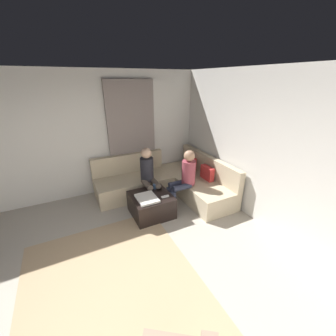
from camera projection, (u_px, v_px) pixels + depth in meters
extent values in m
cube|color=#B2A899|center=(108.00, 306.00, 2.57)|extent=(6.00, 6.00, 0.10)
cube|color=silver|center=(292.00, 160.00, 3.23)|extent=(6.00, 0.12, 2.70)
cube|color=silver|center=(71.00, 138.00, 4.44)|extent=(0.12, 6.00, 2.70)
cube|color=gray|center=(132.00, 137.00, 4.93)|extent=(0.06, 1.10, 2.50)
cube|color=tan|center=(112.00, 286.00, 2.75)|extent=(2.60, 2.20, 0.01)
cube|color=#C6B593|center=(195.00, 185.00, 4.92)|extent=(2.10, 0.85, 0.42)
cube|color=#C6B593|center=(209.00, 165.00, 4.90)|extent=(2.10, 0.14, 0.45)
cube|color=#C6B593|center=(134.00, 185.00, 4.91)|extent=(0.85, 1.70, 0.42)
cube|color=#C6B593|center=(128.00, 163.00, 5.03)|extent=(0.14, 1.70, 0.45)
cube|color=red|center=(190.00, 164.00, 5.28)|extent=(0.36, 0.12, 0.36)
cube|color=red|center=(207.00, 174.00, 4.70)|extent=(0.36, 0.12, 0.36)
cube|color=black|center=(151.00, 205.00, 4.16)|extent=(0.76, 0.76, 0.42)
cube|color=white|center=(147.00, 198.00, 3.94)|extent=(0.44, 0.36, 0.04)
cylinder|color=#334C72|center=(155.00, 186.00, 4.32)|extent=(0.08, 0.08, 0.10)
cube|color=white|center=(165.00, 196.00, 4.02)|extent=(0.05, 0.15, 0.02)
cylinder|color=#2D3347|center=(173.00, 201.00, 4.29)|extent=(0.12, 0.12, 0.42)
cylinder|color=#2D3347|center=(169.00, 197.00, 4.43)|extent=(0.12, 0.12, 0.42)
cylinder|color=#2D3347|center=(182.00, 187.00, 4.26)|extent=(0.12, 0.40, 0.12)
cylinder|color=#2D3347|center=(178.00, 184.00, 4.41)|extent=(0.12, 0.40, 0.12)
cylinder|color=#993F4C|center=(189.00, 172.00, 4.32)|extent=(0.28, 0.28, 0.50)
sphere|color=tan|center=(189.00, 156.00, 4.18)|extent=(0.22, 0.22, 0.22)
cylinder|color=brown|center=(159.00, 198.00, 4.39)|extent=(0.12, 0.12, 0.42)
cylinder|color=brown|center=(151.00, 200.00, 4.32)|extent=(0.12, 0.12, 0.42)
cylinder|color=brown|center=(155.00, 183.00, 4.45)|extent=(0.40, 0.12, 0.12)
cylinder|color=brown|center=(147.00, 184.00, 4.38)|extent=(0.40, 0.12, 0.12)
cylinder|color=#26262D|center=(147.00, 169.00, 4.48)|extent=(0.28, 0.28, 0.50)
sphere|color=#D8AD8C|center=(146.00, 153.00, 4.34)|extent=(0.22, 0.22, 0.22)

